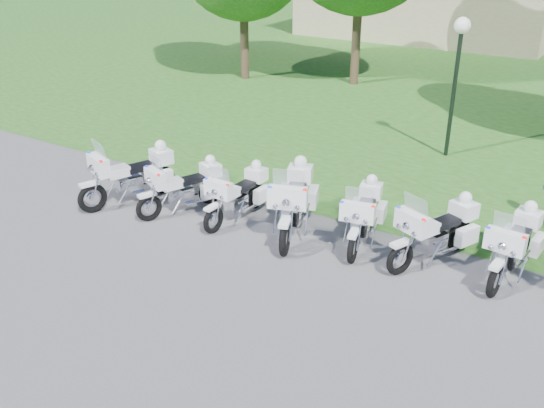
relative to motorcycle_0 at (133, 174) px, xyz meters
The scene contains 10 objects.
ground 4.33m from the motorcycle_0, 17.62° to the right, with size 100.00×100.00×0.00m, color #535358.
grass_lawn 26.04m from the motorcycle_0, 81.01° to the left, with size 100.00×48.00×0.01m, color #2C551A.
motorcycle_0 is the anchor object (origin of this frame).
motorcycle_1 1.43m from the motorcycle_0, 10.06° to the left, with size 1.27×2.13×1.51m.
motorcycle_2 2.76m from the motorcycle_0, 12.58° to the left, with size 0.77×2.19×1.47m.
motorcycle_3 4.14m from the motorcycle_0, 10.05° to the left, with size 1.46×2.52×1.77m.
motorcycle_4 5.67m from the motorcycle_0, 11.10° to the left, with size 1.06×2.25×1.53m.
motorcycle_5 7.22m from the motorcycle_0, ahead, with size 1.37×2.23×1.60m.
motorcycle_6 8.66m from the motorcycle_0, ahead, with size 0.88×2.34×1.57m.
lamp_post 9.30m from the motorcycle_0, 52.94° to the left, with size 0.44×0.44×3.91m.
Camera 1 is at (5.98, -8.31, 6.22)m, focal length 40.00 mm.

